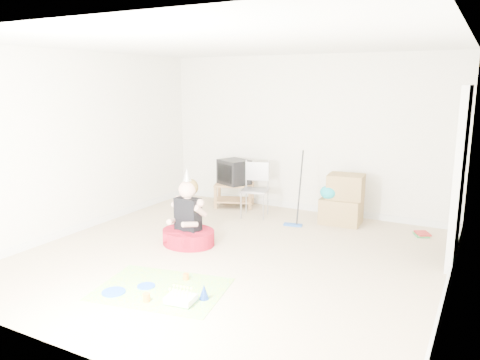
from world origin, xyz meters
The scene contains 16 objects.
ground centered at (0.00, 0.00, 0.00)m, with size 5.00×5.00×0.00m, color #CAB291.
doorway_recess centered at (2.48, 1.20, 1.02)m, with size 0.02×0.90×2.05m, color black.
tv_stand centered at (-1.14, 2.10, 0.25)m, with size 0.76×0.62×0.41m.
crt_tv centered at (-1.14, 2.10, 0.63)m, with size 0.49×0.41×0.43m, color black.
folding_chair centered at (-0.54, 1.72, 0.44)m, with size 0.49×0.48×0.90m.
cardboard_boxes centered at (0.82, 2.03, 0.37)m, with size 0.65×0.51×0.77m.
floor_mop centered at (0.20, 1.55, 0.26)m, with size 0.29×0.38×1.13m.
book_pile centered at (2.01, 1.99, 0.03)m, with size 0.26×0.29×0.05m.
seated_woman centered at (-0.73, 0.10, 0.23)m, with size 0.77×0.77×1.06m.
party_mat centered at (-0.18, -1.21, 0.00)m, with size 1.34×0.97×0.01m, color #DB2E92.
birthday_cake centered at (0.19, -1.37, 0.04)m, with size 0.30×0.25×0.14m.
blue_plate_near centered at (-0.36, -1.24, 0.01)m, with size 0.19×0.19×0.01m, color blue.
blue_plate_far centered at (-0.57, -1.52, 0.01)m, with size 0.25×0.25×0.01m, color blue.
orange_cup_near centered at (-0.09, -0.89, 0.04)m, with size 0.06×0.06×0.07m, color orange.
orange_cup_far centered at (-0.13, -1.51, 0.05)m, with size 0.07×0.07×0.08m, color orange.
blue_party_hat centered at (0.35, -1.19, 0.08)m, with size 0.11×0.11×0.15m, color #183EAB.
Camera 1 is at (2.76, -4.88, 2.17)m, focal length 35.00 mm.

